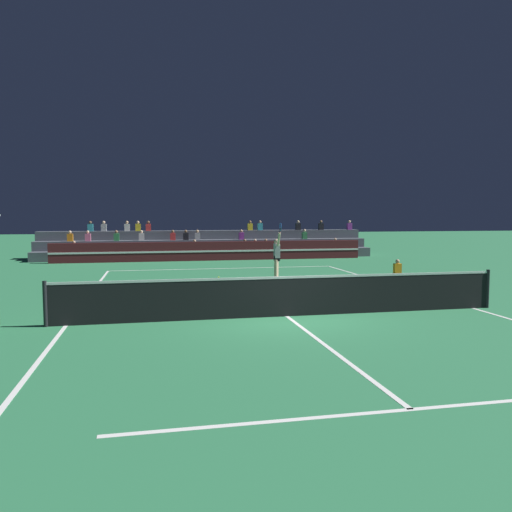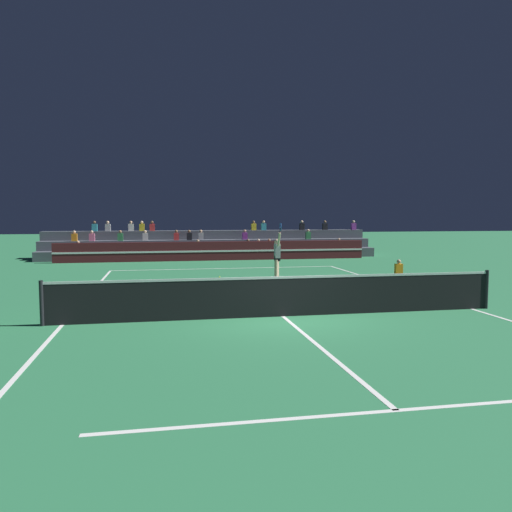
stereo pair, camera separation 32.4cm
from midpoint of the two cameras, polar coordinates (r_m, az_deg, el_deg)
ground_plane at (r=13.21m, az=3.80°, el=-6.90°), size 120.00×120.00×0.00m
court_lines at (r=13.21m, az=3.80°, el=-6.89°), size 11.10×23.90×0.01m
tennis_net at (r=13.11m, az=3.82°, el=-4.57°), size 12.00×0.10×1.10m
sponsor_banner_wall at (r=29.12m, az=-4.33°, el=0.57°), size 18.00×0.26×1.10m
bleacher_stand at (r=31.63m, az=-4.86°, el=1.09°), size 20.46×2.85×2.28m
ball_kid_courtside at (r=21.18m, az=16.41°, el=-1.77°), size 0.30×0.36×0.84m
tennis_player at (r=19.71m, az=2.91°, el=-0.15°), size 0.36×1.18×2.42m
tennis_ball at (r=21.11m, az=-3.76°, el=-2.42°), size 0.07×0.07×0.07m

